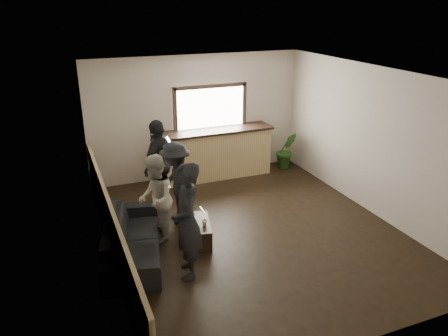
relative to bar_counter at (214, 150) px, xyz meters
name	(u,v)px	position (x,y,z in m)	size (l,w,h in m)	color
ground	(252,230)	(-0.30, -2.70, -0.64)	(5.00, 6.00, 0.01)	black
room_shell	(213,160)	(-1.04, -2.70, 0.83)	(5.01, 6.01, 2.80)	silver
bar_counter	(214,150)	(0.00, 0.00, 0.00)	(2.70, 0.68, 2.13)	tan
sofa	(132,238)	(-2.45, -2.71, -0.32)	(2.20, 0.86, 0.64)	black
coffee_table	(197,232)	(-1.35, -2.67, -0.46)	(0.45, 0.82, 0.36)	black
cup_a	(192,215)	(-1.37, -2.48, -0.23)	(0.12, 0.12, 0.09)	silver
cup_b	(204,223)	(-1.25, -2.81, -0.23)	(0.10, 0.10, 0.09)	silver
potted_plant	(286,150)	(1.84, -0.13, -0.19)	(0.50, 0.40, 0.91)	#2D6623
person_a	(187,221)	(-1.76, -3.53, 0.25)	(0.55, 0.72, 1.79)	black
person_b	(156,199)	(-1.95, -2.34, 0.13)	(0.75, 0.87, 1.54)	#B4B1A2
person_c	(176,183)	(-1.45, -1.81, 0.13)	(0.61, 1.02, 1.55)	black
person_d	(160,164)	(-1.56, -1.08, 0.26)	(1.04, 1.07, 1.80)	black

